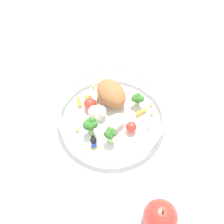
{
  "coord_description": "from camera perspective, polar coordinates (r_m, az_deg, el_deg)",
  "views": [
    {
      "loc": [
        -0.27,
        -0.25,
        0.55
      ],
      "look_at": [
        -0.01,
        0.01,
        0.03
      ],
      "focal_mm": 43.83,
      "sensor_mm": 36.0,
      "label": 1
    }
  ],
  "objects": [
    {
      "name": "ground_plane",
      "position": [
        0.66,
        1.74,
        -1.29
      ],
      "size": [
        2.4,
        2.4,
        0.0
      ],
      "primitive_type": "plane",
      "color": "white"
    },
    {
      "name": "food_container",
      "position": [
        0.64,
        -0.17,
        0.45
      ],
      "size": [
        0.26,
        0.26,
        0.06
      ],
      "color": "white",
      "rests_on": "ground_plane"
    },
    {
      "name": "loose_apple",
      "position": [
        0.54,
        10.04,
        -20.68
      ],
      "size": [
        0.06,
        0.06,
        0.08
      ],
      "color": "red",
      "rests_on": "ground_plane"
    }
  ]
}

